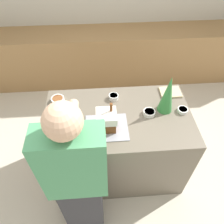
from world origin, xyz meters
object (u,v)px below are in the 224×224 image
at_px(candy_bowl_near_tray_left, 149,113).
at_px(cookbook, 170,92).
at_px(decorative_tree, 168,94).
at_px(candy_bowl_far_right, 183,110).
at_px(gingerbread_house, 107,120).
at_px(mug, 69,122).
at_px(person, 78,182).
at_px(baking_tray, 107,128).
at_px(candy_bowl_beside_tree, 58,100).
at_px(candy_bowl_far_left, 114,97).

height_order(candy_bowl_near_tray_left, cookbook, candy_bowl_near_tray_left).
height_order(decorative_tree, candy_bowl_far_right, decorative_tree).
height_order(gingerbread_house, cookbook, gingerbread_house).
xyz_separation_m(candy_bowl_near_tray_left, cookbook, (0.29, 0.30, -0.01)).
height_order(candy_bowl_far_right, mug, mug).
xyz_separation_m(gingerbread_house, person, (-0.26, -0.50, -0.15)).
xyz_separation_m(candy_bowl_far_right, person, (-1.02, -0.65, -0.06)).
bearing_deg(decorative_tree, baking_tray, -161.60).
relative_size(decorative_tree, candy_bowl_far_right, 3.92).
bearing_deg(candy_bowl_far_right, cookbook, 99.92).
bearing_deg(cookbook, candy_bowl_beside_tree, -177.69).
xyz_separation_m(baking_tray, candy_bowl_beside_tree, (-0.49, 0.39, 0.02)).
bearing_deg(mug, candy_bowl_far_right, 4.76).
bearing_deg(candy_bowl_beside_tree, decorative_tree, -10.18).
height_order(gingerbread_house, candy_bowl_far_right, gingerbread_house).
relative_size(mug, person, 0.05).
height_order(decorative_tree, candy_bowl_far_left, decorative_tree).
bearing_deg(candy_bowl_far_right, candy_bowl_far_left, 160.57).
relative_size(candy_bowl_far_right, candy_bowl_near_tray_left, 0.88).
height_order(baking_tray, mug, mug).
bearing_deg(cookbook, candy_bowl_far_left, -175.69).
bearing_deg(candy_bowl_near_tray_left, mug, -174.23).
distance_m(baking_tray, gingerbread_house, 0.11).
bearing_deg(gingerbread_house, candy_bowl_far_left, 76.32).
xyz_separation_m(decorative_tree, candy_bowl_far_left, (-0.50, 0.20, -0.18)).
bearing_deg(candy_bowl_beside_tree, mug, -67.72).
distance_m(gingerbread_house, candy_bowl_beside_tree, 0.63).
height_order(candy_bowl_beside_tree, candy_bowl_far_right, candy_bowl_beside_tree).
relative_size(baking_tray, cookbook, 1.78).
relative_size(gingerbread_house, person, 0.16).
bearing_deg(gingerbread_house, baking_tray, -148.12).
xyz_separation_m(candy_bowl_beside_tree, candy_bowl_near_tray_left, (0.91, -0.25, -0.00)).
bearing_deg(mug, decorative_tree, 8.12).
xyz_separation_m(candy_bowl_beside_tree, candy_bowl_far_right, (1.25, -0.24, -0.01)).
height_order(decorative_tree, mug, decorative_tree).
bearing_deg(person, candy_bowl_near_tray_left, 42.97).
bearing_deg(person, decorative_tree, 39.19).
distance_m(candy_bowl_near_tray_left, cookbook, 0.42).
bearing_deg(candy_bowl_near_tray_left, candy_bowl_far_right, 2.44).
distance_m(candy_bowl_beside_tree, candy_bowl_far_right, 1.27).
bearing_deg(baking_tray, candy_bowl_near_tray_left, 18.31).
bearing_deg(gingerbread_house, candy_bowl_far_right, 11.47).
relative_size(baking_tray, candy_bowl_near_tray_left, 3.33).
distance_m(candy_bowl_far_right, candy_bowl_near_tray_left, 0.34).
height_order(decorative_tree, cookbook, decorative_tree).
height_order(baking_tray, person, person).
distance_m(decorative_tree, candy_bowl_far_right, 0.26).
height_order(candy_bowl_beside_tree, cookbook, candy_bowl_beside_tree).
relative_size(candy_bowl_near_tray_left, candy_bowl_far_left, 1.15).
bearing_deg(mug, baking_tray, -10.16).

